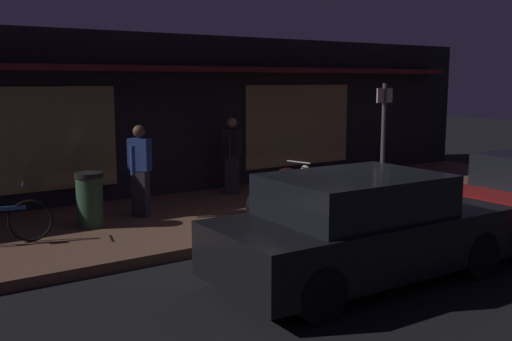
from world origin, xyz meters
The scene contains 9 objects.
ground_plane centered at (0.00, 0.00, 0.00)m, with size 60.00×60.00×0.00m, color black.
sidewalk_slab centered at (0.00, 3.00, 0.07)m, with size 18.00×4.00×0.15m, color brown.
storefront_building centered at (0.00, 6.39, 1.80)m, with size 18.00×3.30×3.60m.
motorcycle centered at (0.33, 1.89, 0.65)m, with size 1.68×0.64×0.97m.
person_photographer centered at (-1.79, 3.32, 1.03)m, with size 0.53×0.45×1.67m.
person_bystander centered at (0.73, 4.20, 1.03)m, with size 0.50×0.49×1.67m.
sign_post centered at (3.18, 2.12, 1.51)m, with size 0.44×0.09×2.40m.
trash_bin centered at (-2.81, 3.12, 0.62)m, with size 0.48×0.48×0.93m.
parked_car_near centered at (-0.66, -1.13, 0.70)m, with size 4.15×1.88×1.42m.
Camera 1 is at (-6.02, -6.50, 2.62)m, focal length 41.27 mm.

